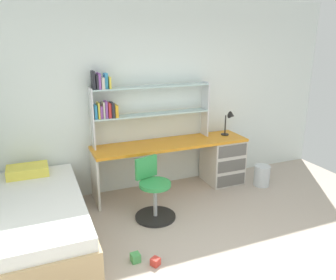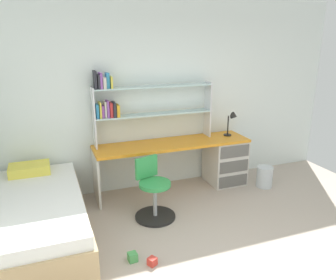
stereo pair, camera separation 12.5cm
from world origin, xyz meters
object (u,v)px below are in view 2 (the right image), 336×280
Objects in this scene: toy_block_red_3 at (152,261)px; waste_bin at (265,177)px; toy_block_green_0 at (133,257)px; desk at (211,158)px; desk_lamp at (233,120)px; swivel_chair at (154,195)px; bookshelf_hutch at (135,102)px; bed_platform at (32,220)px.

waste_bin is at bearing 28.29° from toy_block_red_3.
waste_bin is at bearing 23.92° from toy_block_green_0.
desk_lamp is (0.36, 0.01, 0.58)m from desk.
swivel_chair is 0.96m from toy_block_green_0.
swivel_chair is (-1.15, -0.66, -0.12)m from desk.
swivel_chair is (-0.02, -0.83, -1.05)m from bookshelf_hutch.
toy_block_red_3 is (-1.84, -1.59, -0.97)m from desk_lamp.
bed_platform is (-1.47, -0.88, -1.09)m from bookshelf_hutch.
bookshelf_hutch is at bearing 79.05° from toy_block_red_3.
desk_lamp reaches higher than toy_block_green_0.
desk is at bearing -178.28° from desk_lamp.
waste_bin reaches higher than toy_block_red_3.
desk is at bearing 41.27° from toy_block_green_0.
swivel_chair is at bearing 58.03° from toy_block_green_0.
toy_block_green_0 is at bearing -144.07° from desk_lamp.
desk is 2.95× the size of swivel_chair.
desk is at bearing 15.28° from bed_platform.
desk reaches higher than toy_block_red_3.
bed_platform reaches higher than toy_block_red_3.
swivel_chair is at bearing -150.34° from desk.
swivel_chair is at bearing 2.14° from bed_platform.
toy_block_green_0 is 1.13× the size of toy_block_red_3.
toy_block_green_0 is (-2.39, -1.06, -0.12)m from waste_bin.
toy_block_red_3 is at bearing -151.71° from waste_bin.
bed_platform is at bearing 142.62° from toy_block_green_0.
swivel_chair is at bearing -91.27° from bookshelf_hutch.
bookshelf_hutch is at bearing 171.42° from desk.
bed_platform is (-2.97, -0.72, -0.74)m from desk_lamp.
bookshelf_hutch is at bearing 163.49° from waste_bin.
bed_platform is at bearing -166.31° from desk_lamp.
waste_bin is (0.74, -0.39, -0.27)m from desk.
desk is at bearing 29.66° from swivel_chair.
waste_bin is 2.61m from toy_block_green_0.
desk reaches higher than waste_bin.
desk is 1.33m from swivel_chair.
bed_platform is 3.36m from waste_bin.
desk is 1.32× the size of bookshelf_hutch.
desk_lamp is at bearing 40.86° from toy_block_red_3.
desk is 2.70m from bed_platform.
desk is 2.22m from toy_block_green_0.
bookshelf_hutch is 19.05× the size of toy_block_green_0.
swivel_chair reaches higher than bed_platform.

